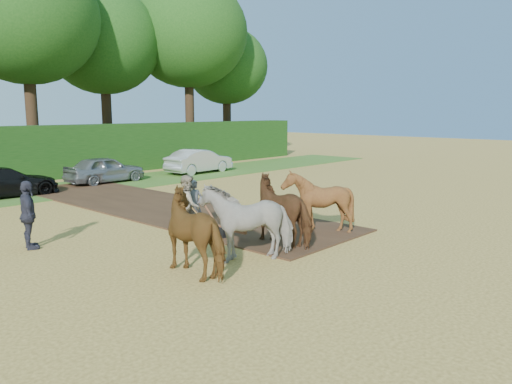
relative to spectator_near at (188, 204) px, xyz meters
The scene contains 7 objects.
ground 2.94m from the spectator_near, 78.73° to the right, with size 120.00×120.00×0.00m, color gold.
earth_strip 4.81m from the spectator_near, 64.38° to the left, with size 4.50×17.00×0.05m, color #472D1C.
grass_verge 11.31m from the spectator_near, 87.23° to the left, with size 50.00×5.00×0.03m, color #38601E.
hedgerow 15.78m from the spectator_near, 88.02° to the left, with size 46.00×1.60×3.00m, color #14380F.
spectator_near is the anchor object (origin of this frame).
spectator_far 4.56m from the spectator_near, 155.61° to the left, with size 1.13×0.47×1.93m, color #262633.
plough_team 2.98m from the spectator_near, 84.63° to the right, with size 6.53×4.69×1.99m.
Camera 1 is at (-10.42, -9.14, 3.82)m, focal length 35.00 mm.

